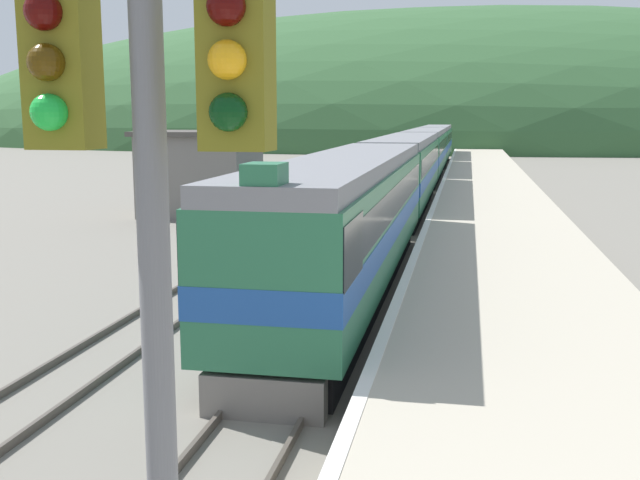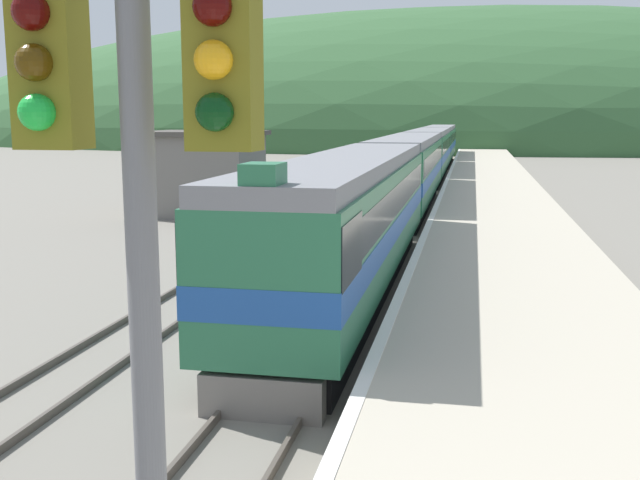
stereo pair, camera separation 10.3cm
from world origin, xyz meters
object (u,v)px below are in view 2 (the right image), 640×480
(carriage_fourth, at_px, (440,143))
(carriage_second, at_px, (408,170))
(express_train_lead_car, at_px, (348,220))
(carriage_third, at_px, (429,152))
(signal_mast_main, at_px, (140,216))

(carriage_fourth, bearing_deg, carriage_second, -90.00)
(carriage_second, distance_m, carriage_fourth, 39.88)
(express_train_lead_car, distance_m, carriage_third, 40.11)
(carriage_second, relative_size, carriage_third, 1.00)
(carriage_fourth, bearing_deg, express_train_lead_car, -90.00)
(signal_mast_main, bearing_deg, carriage_fourth, 91.08)
(carriage_fourth, bearing_deg, signal_mast_main, -88.92)
(express_train_lead_car, height_order, signal_mast_main, signal_mast_main)
(express_train_lead_car, relative_size, carriage_third, 1.00)
(carriage_fourth, relative_size, signal_mast_main, 2.73)
(express_train_lead_car, distance_m, carriage_fourth, 60.05)
(carriage_third, bearing_deg, carriage_second, -90.00)
(express_train_lead_car, bearing_deg, carriage_third, 90.00)
(express_train_lead_car, height_order, carriage_second, express_train_lead_car)
(carriage_second, relative_size, carriage_fourth, 1.00)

